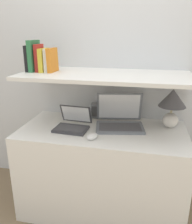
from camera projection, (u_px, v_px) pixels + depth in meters
wall_back at (111, 67)px, 2.13m from camera, size 6.00×0.05×2.40m
desk at (102, 170)px, 2.03m from camera, size 1.33×0.66×0.76m
back_riser at (109, 132)px, 2.29m from camera, size 1.33×0.04×1.16m
shelf at (105, 75)px, 1.84m from camera, size 1.33×0.59×0.03m
table_lamp at (172, 103)px, 1.88m from camera, size 0.22×0.22×0.32m
laptop_large at (120, 120)px, 1.95m from camera, size 0.43×0.36×0.27m
laptop_small at (73, 124)px, 1.91m from camera, size 0.27×0.26×0.18m
computer_mouse at (92, 136)px, 1.73m from camera, size 0.10×0.12×0.04m
router_box at (97, 110)px, 2.16m from camera, size 0.09×0.08×0.14m
book_black at (30, 58)px, 1.93m from camera, size 0.03×0.15×0.21m
book_green at (34, 56)px, 1.92m from camera, size 0.04×0.17×0.25m
book_red at (39, 58)px, 1.91m from camera, size 0.03×0.13×0.22m
book_yellow at (44, 60)px, 1.91m from camera, size 0.03×0.16×0.18m
book_white at (48, 60)px, 1.90m from camera, size 0.03×0.13×0.18m
book_orange at (52, 60)px, 1.89m from camera, size 0.04×0.16×0.19m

